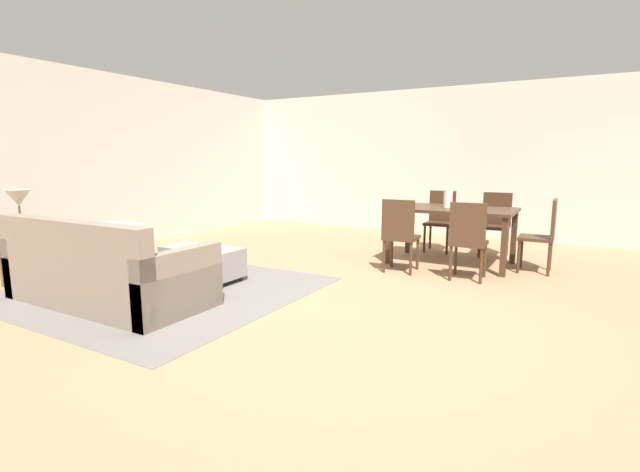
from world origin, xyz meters
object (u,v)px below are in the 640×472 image
ottoman_table (202,261)px  side_table (23,247)px  dining_chair_head_east (544,232)px  vase_centerpiece (448,199)px  dining_chair_far_right (496,220)px  table_lamp (18,200)px  couch (105,274)px  dining_chair_near_right (468,237)px  dining_table (452,214)px  dining_chair_far_left (441,217)px  dining_chair_near_left (400,231)px

ottoman_table → side_table: side_table is taller
ottoman_table → dining_chair_head_east: bearing=34.5°
dining_chair_head_east → vase_centerpiece: vase_centerpiece is taller
dining_chair_far_right → vase_centerpiece: (-0.48, -0.87, 0.36)m
ottoman_table → table_lamp: bearing=-142.3°
vase_centerpiece → couch: bearing=-125.3°
ottoman_table → dining_chair_near_right: 3.10m
dining_chair_head_east → side_table: bearing=-144.5°
dining_table → dining_chair_head_east: bearing=2.0°
dining_table → vase_centerpiece: 0.22m
table_lamp → dining_chair_far_left: (3.46, 4.32, -0.44)m
side_table → dining_chair_far_right: dining_chair_far_right is taller
ottoman_table → dining_chair_head_east: 4.17m
dining_chair_near_right → dining_chair_head_east: size_ratio=1.00×
dining_chair_head_east → dining_chair_near_left: bearing=-150.3°
couch → dining_chair_head_east: (3.62, 3.49, 0.23)m
dining_table → dining_chair_near_right: bearing=-64.0°
table_lamp → dining_chair_far_left: size_ratio=0.57×
couch → dining_chair_near_left: size_ratio=2.26×
couch → dining_table: size_ratio=1.30×
dining_chair_head_east → table_lamp: bearing=-144.5°
dining_chair_far_left → dining_chair_head_east: same height
dining_chair_far_right → side_table: bearing=-134.4°
dining_chair_near_right → dining_chair_near_left: bearing=-178.9°
table_lamp → vase_centerpiece: table_lamp is taller
dining_chair_far_left → vase_centerpiece: bearing=-69.2°
dining_chair_near_left → dining_chair_far_left: same height
dining_chair_near_right → dining_chair_far_left: size_ratio=1.00×
side_table → vase_centerpiece: bearing=42.6°
table_lamp → dining_chair_far_left: bearing=51.3°
table_lamp → dining_chair_near_right: bearing=32.3°
dining_chair_near_left → couch: bearing=-128.4°
dining_chair_far_left → vase_centerpiece: 0.97m
couch → vase_centerpiece: vase_centerpiece is taller
vase_centerpiece → side_table: bearing=-137.4°
vase_centerpiece → dining_table: bearing=20.4°
couch → dining_table: couch is taller
dining_chair_far_left → vase_centerpiece: size_ratio=3.78×
dining_chair_near_left → side_table: bearing=-142.1°
dining_chair_far_right → dining_table: bearing=-116.5°
dining_chair_far_left → side_table: bearing=-128.7°
table_lamp → dining_chair_near_right: table_lamp is taller
couch → ottoman_table: size_ratio=2.15×
side_table → dining_table: 5.19m
dining_table → dining_chair_head_east: (1.13, 0.04, -0.15)m
dining_chair_far_right → dining_chair_head_east: size_ratio=1.00×
couch → side_table: couch is taller
side_table → vase_centerpiece: (3.78, 3.48, 0.44)m
table_lamp → dining_table: bearing=42.4°
dining_chair_far_left → ottoman_table: bearing=-121.6°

